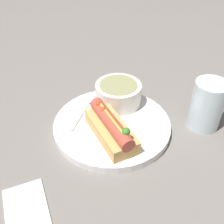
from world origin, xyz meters
The scene contains 7 objects.
ground_plane centered at (0.00, 0.00, 0.00)m, with size 4.00×4.00×0.00m, color slate.
dinner_plate centered at (0.00, 0.00, 0.01)m, with size 0.28×0.28×0.02m.
hot_dog centered at (0.02, -0.04, 0.04)m, with size 0.16×0.14×0.06m.
soup_bowl centered at (-0.02, 0.08, 0.05)m, with size 0.12×0.12×0.06m.
spoon centered at (-0.09, 0.03, 0.02)m, with size 0.05×0.14×0.01m.
drinking_glass centered at (0.19, 0.12, 0.06)m, with size 0.08×0.08×0.12m.
napkin centered at (-0.02, -0.27, 0.00)m, with size 0.15×0.14×0.01m.
Camera 1 is at (0.22, -0.41, 0.43)m, focal length 42.00 mm.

